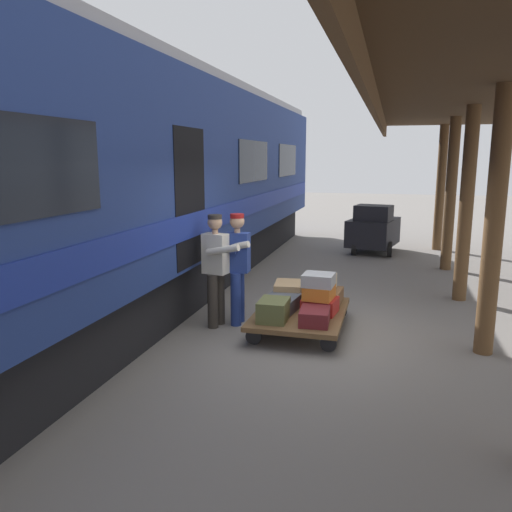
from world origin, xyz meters
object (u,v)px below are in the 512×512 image
(suitcase_red_plastic, at_px, (320,305))
(porter_by_door, at_px, (217,267))
(train_car, at_px, (99,189))
(suitcase_maroon_trunk, at_px, (315,316))
(suitcase_olive_duffel, at_px, (274,310))
(suitcase_cream_canvas, at_px, (324,282))
(luggage_cart, at_px, (300,314))
(suitcase_brown_leather, at_px, (325,296))
(suitcase_orange_carryall, at_px, (319,292))
(suitcase_tan_vintage, at_px, (288,291))
(suitcase_gray_aluminum, at_px, (318,280))
(suitcase_slate_roller, at_px, (281,303))
(baggage_tug, at_px, (373,229))
(porter_in_overalls, at_px, (236,265))

(suitcase_red_plastic, distance_m, porter_by_door, 1.63)
(porter_by_door, bearing_deg, suitcase_red_plastic, -174.89)
(train_car, xyz_separation_m, suitcase_maroon_trunk, (-3.39, 0.26, -1.67))
(suitcase_olive_duffel, height_order, suitcase_cream_canvas, suitcase_cream_canvas)
(luggage_cart, height_order, suitcase_maroon_trunk, suitcase_maroon_trunk)
(luggage_cart, height_order, suitcase_brown_leather, suitcase_brown_leather)
(luggage_cart, height_order, suitcase_cream_canvas, suitcase_cream_canvas)
(suitcase_maroon_trunk, relative_size, suitcase_cream_canvas, 1.22)
(suitcase_maroon_trunk, bearing_deg, suitcase_orange_carryall, -88.24)
(suitcase_tan_vintage, height_order, porter_by_door, porter_by_door)
(suitcase_orange_carryall, height_order, suitcase_gray_aluminum, suitcase_gray_aluminum)
(suitcase_slate_roller, height_order, suitcase_olive_duffel, suitcase_olive_duffel)
(porter_by_door, relative_size, baggage_tug, 0.90)
(porter_by_door, bearing_deg, suitcase_olive_duffel, 158.74)
(suitcase_maroon_trunk, relative_size, suitcase_brown_leather, 0.86)
(suitcase_slate_roller, height_order, suitcase_red_plastic, suitcase_red_plastic)
(luggage_cart, xyz_separation_m, suitcase_tan_vintage, (0.29, -0.51, 0.19))
(suitcase_slate_roller, relative_size, suitcase_orange_carryall, 1.37)
(porter_in_overalls, bearing_deg, luggage_cart, 176.68)
(train_car, bearing_deg, porter_in_overalls, -171.61)
(suitcase_orange_carryall, bearing_deg, suitcase_olive_duffel, 41.17)
(luggage_cart, distance_m, suitcase_tan_vintage, 0.62)
(suitcase_tan_vintage, relative_size, suitcase_brown_leather, 0.93)
(porter_by_door, bearing_deg, suitcase_cream_canvas, -155.75)
(suitcase_maroon_trunk, bearing_deg, suitcase_cream_canvas, -89.12)
(suitcase_maroon_trunk, height_order, porter_by_door, porter_by_door)
(suitcase_cream_canvas, bearing_deg, porter_by_door, 24.25)
(suitcase_maroon_trunk, bearing_deg, luggage_cart, -60.58)
(suitcase_gray_aluminum, relative_size, porter_by_door, 0.26)
(suitcase_tan_vintage, height_order, porter_in_overalls, porter_in_overalls)
(train_car, height_order, luggage_cart, train_car)
(train_car, xyz_separation_m, suitcase_gray_aluminum, (-3.36, -0.21, -1.27))
(suitcase_tan_vintage, bearing_deg, luggage_cart, 119.42)
(suitcase_slate_roller, bearing_deg, suitcase_maroon_trunk, 138.43)
(suitcase_brown_leather, distance_m, porter_by_door, 1.75)
(train_car, bearing_deg, suitcase_red_plastic, -175.79)
(suitcase_brown_leather, relative_size, porter_in_overalls, 0.36)
(suitcase_slate_roller, height_order, porter_by_door, porter_by_door)
(baggage_tug, bearing_deg, suitcase_brown_leather, 85.50)
(suitcase_olive_duffel, bearing_deg, suitcase_brown_leather, -119.42)
(suitcase_slate_roller, xyz_separation_m, suitcase_orange_carryall, (-0.56, 0.02, 0.21))
(suitcase_maroon_trunk, relative_size, porter_by_door, 0.31)
(train_car, bearing_deg, suitcase_brown_leather, -167.32)
(suitcase_olive_duffel, height_order, suitcase_red_plastic, suitcase_olive_duffel)
(train_car, bearing_deg, luggage_cart, -175.40)
(train_car, distance_m, suitcase_tan_vintage, 3.33)
(suitcase_tan_vintage, bearing_deg, porter_by_door, 34.03)
(suitcase_slate_roller, xyz_separation_m, suitcase_maroon_trunk, (-0.58, 0.51, 0.00))
(suitcase_olive_duffel, distance_m, porter_by_door, 1.14)
(train_car, bearing_deg, suitcase_orange_carryall, -176.11)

